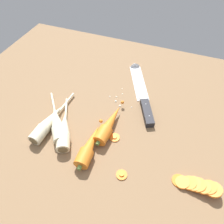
{
  "coord_description": "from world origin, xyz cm",
  "views": [
    {
      "loc": [
        16.37,
        -45.39,
        54.64
      ],
      "look_at": [
        0.0,
        -2.0,
        1.5
      ],
      "focal_mm": 33.93,
      "sensor_mm": 36.0,
      "label": 1
    }
  ],
  "objects_px": {
    "whole_carrot": "(109,125)",
    "carrot_slice_stack": "(196,185)",
    "chefs_knife": "(141,89)",
    "carrot_slice_stray_mid": "(122,174)",
    "parsnip_mid_left": "(64,130)",
    "parsnip_mid_right": "(48,123)",
    "whole_carrot_second": "(89,146)",
    "parsnip_front": "(57,123)",
    "carrot_slice_stray_near": "(115,137)"
  },
  "relations": [
    {
      "from": "parsnip_front",
      "to": "carrot_slice_stray_near",
      "type": "height_order",
      "value": "parsnip_front"
    },
    {
      "from": "parsnip_mid_right",
      "to": "carrot_slice_stack",
      "type": "distance_m",
      "value": 0.46
    },
    {
      "from": "parsnip_front",
      "to": "carrot_slice_stack",
      "type": "height_order",
      "value": "parsnip_front"
    },
    {
      "from": "parsnip_mid_right",
      "to": "carrot_slice_stack",
      "type": "bearing_deg",
      "value": -4.48
    },
    {
      "from": "parsnip_mid_left",
      "to": "whole_carrot",
      "type": "bearing_deg",
      "value": 29.61
    },
    {
      "from": "whole_carrot",
      "to": "parsnip_front",
      "type": "bearing_deg",
      "value": -161.81
    },
    {
      "from": "chefs_knife",
      "to": "parsnip_mid_left",
      "type": "height_order",
      "value": "parsnip_mid_left"
    },
    {
      "from": "parsnip_front",
      "to": "carrot_slice_stray_near",
      "type": "distance_m",
      "value": 0.19
    },
    {
      "from": "chefs_knife",
      "to": "whole_carrot_second",
      "type": "relative_size",
      "value": 1.83
    },
    {
      "from": "whole_carrot",
      "to": "whole_carrot_second",
      "type": "height_order",
      "value": "same"
    },
    {
      "from": "whole_carrot_second",
      "to": "carrot_slice_stray_mid",
      "type": "bearing_deg",
      "value": -19.87
    },
    {
      "from": "carrot_slice_stray_mid",
      "to": "chefs_knife",
      "type": "bearing_deg",
      "value": 97.06
    },
    {
      "from": "chefs_knife",
      "to": "whole_carrot",
      "type": "height_order",
      "value": "whole_carrot"
    },
    {
      "from": "whole_carrot_second",
      "to": "carrot_slice_stray_near",
      "type": "height_order",
      "value": "whole_carrot_second"
    },
    {
      "from": "whole_carrot_second",
      "to": "parsnip_mid_left",
      "type": "relative_size",
      "value": 0.89
    },
    {
      "from": "parsnip_mid_left",
      "to": "chefs_knife",
      "type": "bearing_deg",
      "value": 59.14
    },
    {
      "from": "carrot_slice_stray_near",
      "to": "carrot_slice_stray_mid",
      "type": "height_order",
      "value": "same"
    },
    {
      "from": "parsnip_front",
      "to": "carrot_slice_stray_near",
      "type": "relative_size",
      "value": 5.77
    },
    {
      "from": "chefs_knife",
      "to": "whole_carrot_second",
      "type": "bearing_deg",
      "value": -103.07
    },
    {
      "from": "whole_carrot_second",
      "to": "carrot_slice_stray_mid",
      "type": "xyz_separation_m",
      "value": [
        0.11,
        -0.04,
        -0.02
      ]
    },
    {
      "from": "chefs_knife",
      "to": "carrot_slice_stray_mid",
      "type": "xyz_separation_m",
      "value": [
        0.04,
        -0.35,
        -0.0
      ]
    },
    {
      "from": "chefs_knife",
      "to": "parsnip_mid_left",
      "type": "distance_m",
      "value": 0.33
    },
    {
      "from": "parsnip_mid_left",
      "to": "carrot_slice_stray_near",
      "type": "distance_m",
      "value": 0.16
    },
    {
      "from": "whole_carrot_second",
      "to": "parsnip_mid_left",
      "type": "height_order",
      "value": "whole_carrot_second"
    },
    {
      "from": "parsnip_mid_right",
      "to": "carrot_slice_stray_near",
      "type": "relative_size",
      "value": 7.11
    },
    {
      "from": "chefs_knife",
      "to": "carrot_slice_stray_near",
      "type": "height_order",
      "value": "chefs_knife"
    },
    {
      "from": "carrot_slice_stack",
      "to": "parsnip_mid_right",
      "type": "bearing_deg",
      "value": 175.52
    },
    {
      "from": "parsnip_front",
      "to": "parsnip_mid_left",
      "type": "xyz_separation_m",
      "value": [
        0.04,
        -0.02,
        0.0
      ]
    },
    {
      "from": "parsnip_front",
      "to": "parsnip_mid_left",
      "type": "bearing_deg",
      "value": -26.02
    },
    {
      "from": "parsnip_mid_right",
      "to": "carrot_slice_stray_mid",
      "type": "bearing_deg",
      "value": -15.15
    },
    {
      "from": "whole_carrot",
      "to": "parsnip_front",
      "type": "xyz_separation_m",
      "value": [
        -0.16,
        -0.05,
        -0.0
      ]
    },
    {
      "from": "chefs_knife",
      "to": "whole_carrot_second",
      "type": "xyz_separation_m",
      "value": [
        -0.07,
        -0.3,
        0.01
      ]
    },
    {
      "from": "whole_carrot",
      "to": "carrot_slice_stack",
      "type": "height_order",
      "value": "whole_carrot"
    },
    {
      "from": "whole_carrot_second",
      "to": "carrot_slice_stray_near",
      "type": "distance_m",
      "value": 0.09
    },
    {
      "from": "carrot_slice_stray_mid",
      "to": "parsnip_front",
      "type": "bearing_deg",
      "value": 161.32
    },
    {
      "from": "chefs_knife",
      "to": "carrot_slice_stray_near",
      "type": "relative_size",
      "value": 10.01
    },
    {
      "from": "parsnip_mid_left",
      "to": "carrot_slice_stray_near",
      "type": "bearing_deg",
      "value": 15.66
    },
    {
      "from": "whole_carrot",
      "to": "parsnip_mid_left",
      "type": "bearing_deg",
      "value": -150.39
    },
    {
      "from": "chefs_knife",
      "to": "carrot_slice_stray_mid",
      "type": "distance_m",
      "value": 0.35
    },
    {
      "from": "whole_carrot_second",
      "to": "carrot_slice_stray_near",
      "type": "relative_size",
      "value": 5.48
    },
    {
      "from": "parsnip_front",
      "to": "parsnip_mid_left",
      "type": "height_order",
      "value": "same"
    },
    {
      "from": "carrot_slice_stack",
      "to": "carrot_slice_stray_near",
      "type": "height_order",
      "value": "carrot_slice_stack"
    },
    {
      "from": "parsnip_mid_left",
      "to": "carrot_slice_stack",
      "type": "relative_size",
      "value": 1.66
    },
    {
      "from": "whole_carrot",
      "to": "carrot_slice_stack",
      "type": "relative_size",
      "value": 1.59
    },
    {
      "from": "chefs_knife",
      "to": "parsnip_front",
      "type": "relative_size",
      "value": 1.74
    },
    {
      "from": "whole_carrot_second",
      "to": "carrot_slice_stray_near",
      "type": "bearing_deg",
      "value": 51.33
    },
    {
      "from": "chefs_knife",
      "to": "carrot_slice_stray_mid",
      "type": "bearing_deg",
      "value": -82.94
    },
    {
      "from": "whole_carrot_second",
      "to": "carrot_slice_stray_near",
      "type": "xyz_separation_m",
      "value": [
        0.05,
        0.07,
        -0.02
      ]
    },
    {
      "from": "parsnip_mid_left",
      "to": "parsnip_mid_right",
      "type": "distance_m",
      "value": 0.06
    },
    {
      "from": "chefs_knife",
      "to": "whole_carrot",
      "type": "bearing_deg",
      "value": -102.28
    }
  ]
}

